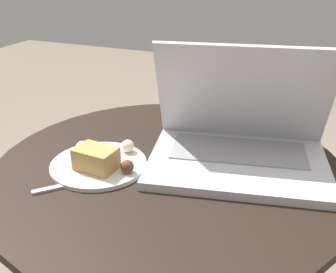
{
  "coord_description": "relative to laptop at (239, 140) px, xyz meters",
  "views": [
    {
      "loc": [
        0.28,
        -0.67,
        0.93
      ],
      "look_at": [
        0.0,
        -0.01,
        0.6
      ],
      "focal_mm": 42.0,
      "sensor_mm": 36.0,
      "label": 1
    }
  ],
  "objects": [
    {
      "name": "snack_plate",
      "position": [
        -0.26,
        -0.14,
        -0.04
      ],
      "size": [
        0.2,
        0.2,
        0.05
      ],
      "color": "silver",
      "rests_on": "table"
    },
    {
      "name": "fork",
      "position": [
        -0.26,
        -0.2,
        -0.05
      ],
      "size": [
        0.12,
        0.13,
        0.0
      ],
      "color": "#B2B2B7",
      "rests_on": "table"
    },
    {
      "name": "beer_glass",
      "position": [
        -0.19,
        0.12,
        0.04
      ],
      "size": [
        0.06,
        0.06,
        0.18
      ],
      "color": "gold",
      "rests_on": "table"
    },
    {
      "name": "laptop",
      "position": [
        0.0,
        0.0,
        0.0
      ],
      "size": [
        0.41,
        0.33,
        0.25
      ],
      "color": "silver",
      "rests_on": "table"
    },
    {
      "name": "table",
      "position": [
        -0.13,
        -0.07,
        -0.19
      ],
      "size": [
        0.74,
        0.74,
        0.53
      ],
      "color": "#515156",
      "rests_on": "ground_plane"
    }
  ]
}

